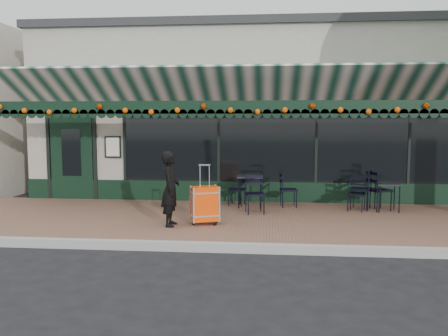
# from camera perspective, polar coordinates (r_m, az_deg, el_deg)

# --- Properties ---
(ground) EXTENTS (80.00, 80.00, 0.00)m
(ground) POSITION_cam_1_polar(r_m,az_deg,el_deg) (8.06, 3.49, -9.97)
(ground) COLOR black
(ground) RESTS_ON ground
(sidewalk) EXTENTS (18.00, 4.00, 0.15)m
(sidewalk) POSITION_cam_1_polar(r_m,az_deg,el_deg) (9.98, 3.90, -6.42)
(sidewalk) COLOR brown
(sidewalk) RESTS_ON ground
(curb) EXTENTS (18.00, 0.16, 0.15)m
(curb) POSITION_cam_1_polar(r_m,az_deg,el_deg) (7.96, 3.48, -9.61)
(curb) COLOR #9E9E99
(curb) RESTS_ON ground
(restaurant_building) EXTENTS (12.00, 9.60, 4.50)m
(restaurant_building) POSITION_cam_1_polar(r_m,az_deg,el_deg) (15.58, 4.55, 6.13)
(restaurant_building) COLOR #9C9687
(restaurant_building) RESTS_ON ground
(woman) EXTENTS (0.37, 0.54, 1.44)m
(woman) POSITION_cam_1_polar(r_m,az_deg,el_deg) (9.16, -6.46, -2.49)
(woman) COLOR black
(woman) RESTS_ON sidewalk
(suitcase) EXTENTS (0.58, 0.45, 1.17)m
(suitcase) POSITION_cam_1_polar(r_m,az_deg,el_deg) (9.28, -2.33, -4.41)
(suitcase) COLOR #FC4607
(suitcase) RESTS_ON sidewalk
(cafe_table_a) EXTENTS (0.51, 0.51, 0.63)m
(cafe_table_a) POSITION_cam_1_polar(r_m,az_deg,el_deg) (11.18, 19.06, -2.06)
(cafe_table_a) COLOR black
(cafe_table_a) RESTS_ON sidewalk
(cafe_table_b) EXTENTS (0.60, 0.60, 0.74)m
(cafe_table_b) POSITION_cam_1_polar(r_m,az_deg,el_deg) (11.11, 3.16, -1.29)
(cafe_table_b) COLOR black
(cafe_table_b) RESTS_ON sidewalk
(chair_a_left) EXTENTS (0.58, 0.58, 0.92)m
(chair_a_left) POSITION_cam_1_polar(r_m,az_deg,el_deg) (11.24, 16.13, -2.49)
(chair_a_left) COLOR black
(chair_a_left) RESTS_ON sidewalk
(chair_a_right) EXTENTS (0.60, 0.60, 0.90)m
(chair_a_right) POSITION_cam_1_polar(r_m,az_deg,el_deg) (11.23, 18.18, -2.59)
(chair_a_right) COLOR black
(chair_a_right) RESTS_ON sidewalk
(chair_a_front) EXTENTS (0.49, 0.49, 0.76)m
(chair_a_front) POSITION_cam_1_polar(r_m,az_deg,el_deg) (11.02, 15.66, -3.06)
(chair_a_front) COLOR black
(chair_a_front) RESTS_ON sidewalk
(chair_b_left) EXTENTS (0.44, 0.44, 0.76)m
(chair_b_left) POSITION_cam_1_polar(r_m,az_deg,el_deg) (11.30, 1.53, -2.62)
(chair_b_left) COLOR black
(chair_b_left) RESTS_ON sidewalk
(chair_b_right) EXTENTS (0.43, 0.43, 0.79)m
(chair_b_right) POSITION_cam_1_polar(r_m,az_deg,el_deg) (11.22, 7.79, -2.66)
(chair_b_right) COLOR black
(chair_b_right) RESTS_ON sidewalk
(chair_b_front) EXTENTS (0.49, 0.49, 0.83)m
(chair_b_front) POSITION_cam_1_polar(r_m,az_deg,el_deg) (10.36, 3.74, -3.20)
(chair_b_front) COLOR black
(chair_b_front) RESTS_ON sidewalk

